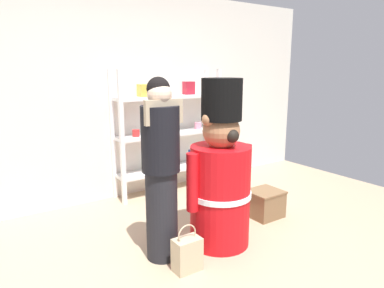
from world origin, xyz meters
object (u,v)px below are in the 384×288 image
Objects in this scene: person_shopper at (161,168)px; display_crate at (265,203)px; merchandise_shelf at (168,130)px; teddy_bear_guard at (220,178)px; shopping_bag at (187,254)px.

person_shopper is 1.54m from display_crate.
teddy_bear_guard is (-0.37, -1.57, -0.17)m from merchandise_shelf.
display_crate is at bearing 17.19° from shopping_bag.
shopping_bag is at bearing -116.47° from merchandise_shelf.
shopping_bag is (-0.52, -0.22, -0.51)m from teddy_bear_guard.
teddy_bear_guard reaches higher than display_crate.
teddy_bear_guard is 4.27× the size of display_crate.
person_shopper is at bearing 171.87° from teddy_bear_guard.
merchandise_shelf is 1.03× the size of person_shopper.
person_shopper is (-0.95, -1.49, -0.01)m from merchandise_shelf.
display_crate is (1.39, 0.11, -0.67)m from person_shopper.
teddy_bear_guard is 0.76m from shopping_bag.
teddy_bear_guard is at bearing -166.71° from display_crate.
shopping_bag is 1.12× the size of display_crate.
person_shopper is at bearing -122.64° from merchandise_shelf.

